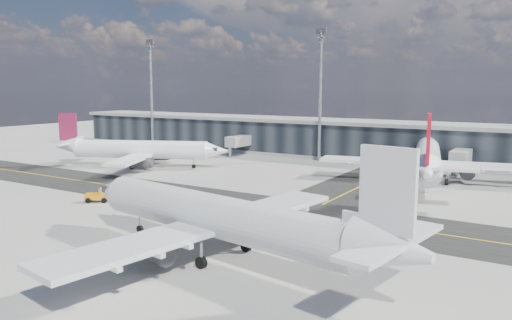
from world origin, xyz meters
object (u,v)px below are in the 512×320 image
at_px(airliner_af, 138,150).
at_px(airliner_near, 221,218).
at_px(baggage_tug, 100,195).
at_px(service_van, 447,171).
at_px(airliner_redtail, 427,159).

distance_m(airliner_af, airliner_near, 59.03).
bearing_deg(baggage_tug, airliner_af, -177.91).
xyz_separation_m(airliner_af, service_van, (55.90, 23.53, -2.79)).
distance_m(airliner_redtail, service_van, 11.12).
distance_m(airliner_af, baggage_tug, 31.54).
xyz_separation_m(airliner_redtail, airliner_near, (-7.72, -48.97, -0.21)).
bearing_deg(service_van, airliner_near, -89.30).
height_order(baggage_tug, service_van, baggage_tug).
xyz_separation_m(airliner_af, airliner_redtail, (54.55, 13.03, 0.61)).
distance_m(airliner_af, service_van, 60.71).
relative_size(airliner_redtail, airliner_near, 1.04).
xyz_separation_m(airliner_af, baggage_tug, (18.01, -25.77, -2.57)).
bearing_deg(airliner_af, airliner_redtail, 79.69).
bearing_deg(airliner_redtail, service_van, 69.98).
xyz_separation_m(baggage_tug, service_van, (37.89, 49.30, -0.22)).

